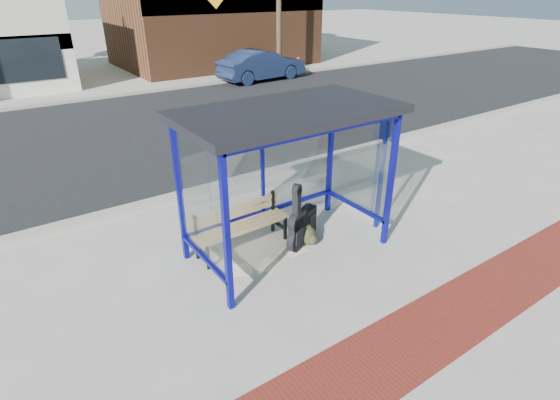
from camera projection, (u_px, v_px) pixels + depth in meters
ground at (288, 250)px, 7.36m from camera, size 120.00×120.00×0.00m
brick_paver_strip at (409, 343)px, 5.43m from camera, size 60.00×1.00×0.01m
curb_near at (210, 188)px, 9.47m from camera, size 60.00×0.25×0.12m
street_asphalt at (135, 132)px, 13.27m from camera, size 60.00×10.00×0.00m
curb_far at (93, 98)px, 17.01m from camera, size 60.00×0.25×0.12m
far_sidewalk at (82, 91)px, 18.44m from camera, size 60.00×4.00×0.01m
bus_shelter at (286, 130)px, 6.49m from camera, size 3.30×1.80×2.42m
storefront_brown at (211, 2)px, 23.68m from camera, size 10.00×7.08×6.40m
bench at (240, 224)px, 7.24m from camera, size 1.71×0.47×0.80m
guitar_bag at (296, 229)px, 7.16m from camera, size 0.43×0.27×1.15m
suitcase at (308, 220)px, 7.74m from camera, size 0.37×0.32×0.56m
backpack at (309, 236)px, 7.44m from camera, size 0.32×0.30×0.35m
sign_post at (383, 163)px, 7.52m from camera, size 0.12×0.28×2.23m
newspaper_a at (268, 265)px, 6.95m from camera, size 0.44×0.41×0.01m
newspaper_b at (239, 270)px, 6.83m from camera, size 0.50×0.45×0.01m
newspaper_c at (295, 250)px, 7.34m from camera, size 0.36×0.28×0.01m
parked_car at (262, 65)px, 20.22m from camera, size 4.30×1.78×1.38m
fire_hydrant at (298, 64)px, 22.36m from camera, size 0.34×0.22×0.74m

